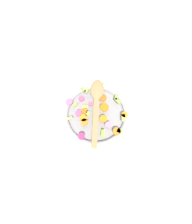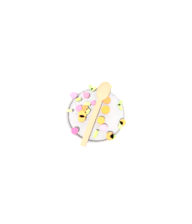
% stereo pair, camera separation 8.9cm
% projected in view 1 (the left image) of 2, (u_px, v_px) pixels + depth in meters
% --- Properties ---
extents(ground_plane, '(4.00, 4.00, 0.00)m').
position_uv_depth(ground_plane, '(96.00, 116.00, 0.93)').
color(ground_plane, silver).
extents(skillet, '(0.33, 0.33, 0.05)m').
position_uv_depth(skillet, '(96.00, 114.00, 0.91)').
color(skillet, gray).
rests_on(skillet, ground_plane).
extents(chopped_vegetables, '(0.26, 0.27, 0.01)m').
position_uv_depth(chopped_vegetables, '(96.00, 112.00, 0.88)').
color(chopped_vegetables, orange).
rests_on(chopped_vegetables, skillet).
extents(wooden_spoon, '(0.26, 0.19, 0.01)m').
position_uv_depth(wooden_spoon, '(96.00, 105.00, 0.88)').
color(wooden_spoon, '#A87F51').
rests_on(wooden_spoon, chopped_vegetables).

